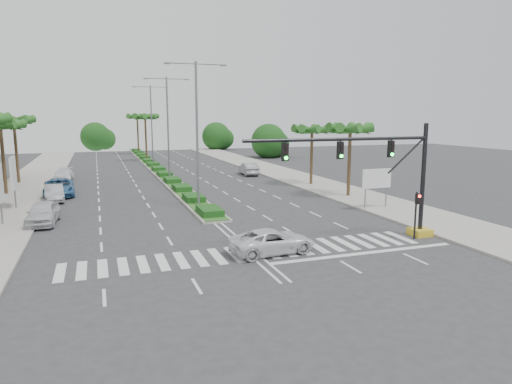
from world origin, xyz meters
TOP-DOWN VIEW (x-y plane):
  - ground at (0.00, 0.00)m, footprint 160.00×160.00m
  - footpath_right at (15.20, 20.00)m, footprint 6.00×120.00m
  - footpath_left at (-15.20, 20.00)m, footprint 6.00×120.00m
  - median at (0.00, 45.00)m, footprint 2.20×75.00m
  - median_grass at (0.00, 45.00)m, footprint 1.80×75.00m
  - signal_gantry at (9.27, -0.00)m, footprint 12.60×1.20m
  - pedestrian_signal at (10.60, -0.68)m, footprint 0.28×0.36m
  - direction_sign at (13.50, 7.99)m, footprint 2.70×0.11m
  - billboard_far at (-14.50, 18.00)m, footprint 0.18×2.10m
  - palm_left_far at (-16.50, 26.00)m, footprint 4.57×4.68m
  - palm_left_end at (-16.50, 34.00)m, footprint 4.57×4.68m
  - palm_right_near at (14.50, 14.00)m, footprint 4.57×4.68m
  - palm_right_far at (14.50, 22.00)m, footprint 4.57×4.68m
  - palm_median_a at (0.00, 55.00)m, footprint 4.57×4.68m
  - palm_median_b at (0.00, 70.00)m, footprint 4.57×4.68m
  - streetlight_near at (0.00, 14.00)m, footprint 5.10×0.25m
  - streetlight_mid at (0.00, 30.00)m, footprint 5.10×0.25m
  - streetlight_far at (0.00, 46.00)m, footprint 5.10×0.25m
  - car_parked_a at (-11.80, 11.44)m, footprint 2.24×4.89m
  - car_parked_b at (-11.80, 20.86)m, footprint 2.05×4.65m
  - car_parked_c at (-11.57, 23.75)m, footprint 3.08×6.04m
  - car_parked_d at (-11.80, 34.83)m, footprint 2.32×4.92m
  - car_crossing at (1.10, -0.40)m, footprint 5.13×2.75m
  - car_right at (10.69, 32.60)m, footprint 2.05×5.00m

SIDE VIEW (x-z plane):
  - ground at x=0.00m, z-range 0.00..0.00m
  - footpath_right at x=15.20m, z-range 0.00..0.15m
  - footpath_left at x=-15.20m, z-range 0.00..0.15m
  - median at x=0.00m, z-range 0.00..0.20m
  - median_grass at x=0.00m, z-range 0.20..0.24m
  - car_crossing at x=1.10m, z-range 0.00..1.37m
  - car_parked_d at x=-11.80m, z-range 0.00..1.39m
  - car_parked_b at x=-11.80m, z-range 0.00..1.49m
  - car_right at x=10.69m, z-range 0.00..1.61m
  - car_parked_a at x=-11.80m, z-range 0.00..1.62m
  - car_parked_c at x=-11.57m, z-range 0.00..1.63m
  - pedestrian_signal at x=10.60m, z-range 0.54..3.54m
  - direction_sign at x=13.50m, z-range 0.75..4.15m
  - billboard_far at x=-14.50m, z-range 0.79..5.14m
  - signal_gantry at x=9.27m, z-range -0.14..7.06m
  - palm_right_far at x=14.50m, z-range 2.54..9.29m
  - palm_right_near at x=14.50m, z-range 2.68..9.73m
  - palm_left_far at x=-16.50m, z-range 2.82..10.17m
  - streetlight_near at x=0.00m, z-range 0.81..12.81m
  - streetlight_mid at x=0.00m, z-range 0.81..12.81m
  - streetlight_far at x=0.00m, z-range 0.81..12.81m
  - palm_left_end at x=-16.50m, z-range 3.01..10.76m
  - palm_median_a at x=0.00m, z-range 3.15..11.20m
  - palm_median_b at x=0.00m, z-range 3.15..11.20m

